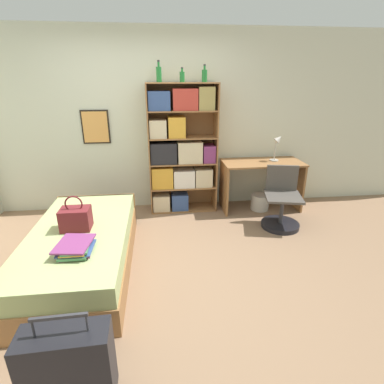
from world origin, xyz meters
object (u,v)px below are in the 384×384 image
at_px(bottle_clear, 205,75).
at_px(desk, 261,176).
at_px(bed, 82,248).
at_px(handbag, 76,218).
at_px(book_stack_on_bed, 76,247).
at_px(bottle_green, 159,74).
at_px(suitcase, 69,367).
at_px(desk_lamp, 278,143).
at_px(desk_chair, 281,209).
at_px(waste_bin, 260,202).
at_px(bottle_brown, 182,77).
at_px(bookcase, 180,150).

distance_m(bottle_clear, desk, 1.69).
bearing_deg(bed, handbag, 151.16).
bearing_deg(book_stack_on_bed, bed, 99.95).
bearing_deg(bed, bottle_clear, 43.67).
relative_size(book_stack_on_bed, bottle_green, 1.40).
bearing_deg(desk, bed, -150.97).
bearing_deg(bed, suitcase, -80.37).
relative_size(desk, desk_lamp, 2.92).
height_order(handbag, book_stack_on_bed, handbag).
bearing_deg(bottle_green, book_stack_on_bed, -113.27).
bearing_deg(desk_chair, handbag, -164.53).
bearing_deg(bottle_green, waste_bin, -7.02).
distance_m(desk_lamp, waste_bin, 0.93).
bearing_deg(handbag, book_stack_on_bed, -77.75).
bearing_deg(suitcase, book_stack_on_bed, 99.48).
bearing_deg(waste_bin, desk_chair, -79.99).
height_order(suitcase, bottle_green, bottle_green).
bearing_deg(bottle_brown, bottle_green, 171.16).
relative_size(desk_chair, waste_bin, 2.95).
bearing_deg(bottle_clear, bottle_brown, -172.98).
xyz_separation_m(desk, waste_bin, (-0.01, -0.06, -0.40)).
bearing_deg(desk_lamp, suitcase, -129.91).
distance_m(suitcase, bookcase, 3.11).
xyz_separation_m(desk_lamp, desk_chair, (-0.13, -0.66, -0.77)).
bearing_deg(bookcase, bottle_brown, -27.17).
relative_size(bookcase, bottle_brown, 10.03).
distance_m(bottle_brown, bottle_clear, 0.31).
bearing_deg(desk, bottle_brown, 176.25).
xyz_separation_m(handbag, waste_bin, (2.40, 1.26, -0.46)).
bearing_deg(desk, bottle_clear, 172.50).
distance_m(bottle_green, bottle_brown, 0.31).
relative_size(book_stack_on_bed, bookcase, 0.21).
height_order(desk_chair, waste_bin, desk_chair).
distance_m(bottle_brown, waste_bin, 2.17).
distance_m(book_stack_on_bed, desk_chair, 2.68).
bearing_deg(desk_chair, book_stack_on_bed, -154.43).
bearing_deg(bottle_clear, bottle_green, 179.08).
bearing_deg(suitcase, bookcase, 72.61).
xyz_separation_m(bookcase, bottle_green, (-0.26, 0.02, 1.03)).
height_order(desk, desk_lamp, desk_lamp).
height_order(bed, bottle_green, bottle_green).
bearing_deg(book_stack_on_bed, bottle_clear, 52.82).
relative_size(bottle_brown, waste_bin, 0.67).
relative_size(bed, bottle_green, 7.25).
xyz_separation_m(book_stack_on_bed, desk, (2.31, 1.77, 0.02)).
height_order(book_stack_on_bed, bottle_clear, bottle_clear).
bearing_deg(suitcase, bottle_clear, 66.52).
xyz_separation_m(bottle_clear, waste_bin, (0.87, -0.17, -1.84)).
bearing_deg(bottle_clear, bed, -136.33).
distance_m(bed, bottle_clear, 2.71).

